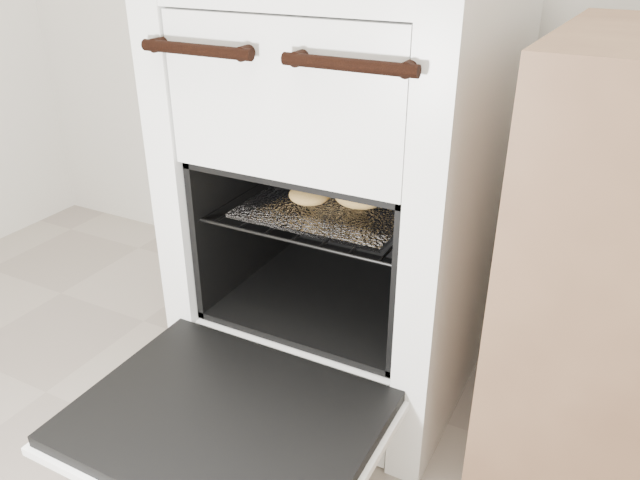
# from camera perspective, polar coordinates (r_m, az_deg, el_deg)

# --- Properties ---
(stove) EXTENTS (0.62, 0.69, 0.95)m
(stove) POSITION_cam_1_polar(r_m,az_deg,el_deg) (1.44, 2.79, 4.20)
(stove) COLOR white
(stove) RESTS_ON ground
(oven_door) EXTENTS (0.56, 0.43, 0.04)m
(oven_door) POSITION_cam_1_polar(r_m,az_deg,el_deg) (1.19, -8.61, -16.08)
(oven_door) COLOR black
(oven_door) RESTS_ON stove
(oven_rack) EXTENTS (0.45, 0.43, 0.01)m
(oven_rack) POSITION_cam_1_polar(r_m,az_deg,el_deg) (1.38, 1.59, 3.27)
(oven_rack) COLOR black
(oven_rack) RESTS_ON stove
(foil_sheet) EXTENTS (0.35, 0.31, 0.01)m
(foil_sheet) POSITION_cam_1_polar(r_m,az_deg,el_deg) (1.36, 1.21, 3.21)
(foil_sheet) COLOR white
(foil_sheet) RESTS_ON oven_rack
(baked_rolls) EXTENTS (0.23, 0.18, 0.05)m
(baked_rolls) POSITION_cam_1_polar(r_m,az_deg,el_deg) (1.35, 2.42, 4.27)
(baked_rolls) COLOR #D8B056
(baked_rolls) RESTS_ON foil_sheet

